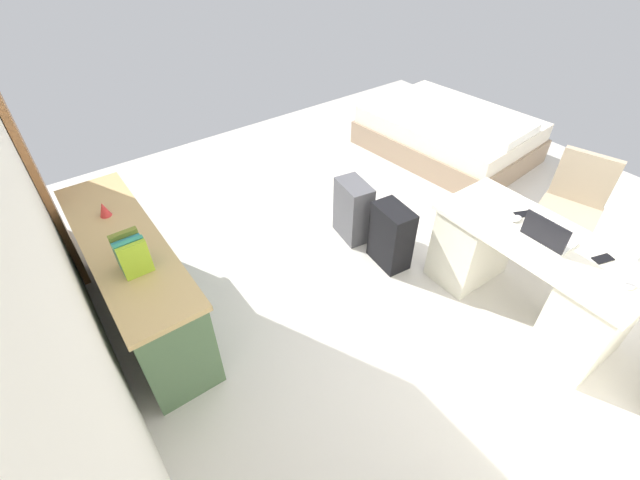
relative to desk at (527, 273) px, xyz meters
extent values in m
plane|color=beige|center=(1.09, 0.20, -0.38)|extent=(6.08, 6.08, 0.00)
cube|color=white|center=(1.09, 2.74, 0.99)|extent=(4.35, 0.10, 2.72)
cube|color=#936038|center=(2.72, 2.66, 0.64)|extent=(0.88, 0.05, 2.04)
cube|color=silver|center=(0.00, 0.00, 0.33)|extent=(1.45, 0.68, 0.04)
cube|color=beige|center=(-0.49, 0.01, -0.03)|extent=(0.41, 0.60, 0.68)
cube|color=beige|center=(0.49, -0.01, -0.03)|extent=(0.41, 0.60, 0.68)
cylinder|color=black|center=(0.18, -0.79, -0.36)|extent=(0.52, 0.52, 0.04)
cylinder|color=black|center=(0.18, -0.79, -0.17)|extent=(0.06, 0.06, 0.42)
cube|color=tan|center=(0.18, -0.79, 0.08)|extent=(0.57, 0.57, 0.08)
cube|color=tan|center=(0.23, -0.98, 0.34)|extent=(0.44, 0.17, 0.44)
cube|color=#4C6B47|center=(1.65, 2.36, -0.02)|extent=(1.76, 0.44, 0.72)
cube|color=tan|center=(1.65, 2.36, 0.37)|extent=(1.80, 0.48, 0.04)
cube|color=#415B3C|center=(1.25, 2.13, -0.18)|extent=(0.67, 0.01, 0.25)
cube|color=#415B3C|center=(2.04, 2.13, -0.18)|extent=(0.67, 0.01, 0.25)
cube|color=gray|center=(2.04, -1.52, -0.24)|extent=(2.01, 1.56, 0.28)
cube|color=silver|center=(2.04, -1.52, 0.00)|extent=(1.95, 1.49, 0.20)
cube|color=white|center=(1.37, -1.57, 0.15)|extent=(0.54, 0.72, 0.10)
cube|color=black|center=(0.99, 0.43, -0.09)|extent=(0.38, 0.26, 0.57)
cube|color=#4C4C51|center=(1.46, 0.46, -0.09)|extent=(0.39, 0.28, 0.57)
cube|color=silver|center=(-0.03, -0.02, 0.35)|extent=(0.31, 0.22, 0.02)
cube|color=black|center=(-0.03, 0.09, 0.46)|extent=(0.31, 0.02, 0.19)
ellipsoid|color=white|center=(0.23, -0.02, 0.36)|extent=(0.06, 0.10, 0.03)
cube|color=black|center=(-0.36, -0.11, 0.35)|extent=(0.10, 0.15, 0.01)
cube|color=black|center=(0.23, -0.13, 0.35)|extent=(0.12, 0.15, 0.01)
cylinder|color=silver|center=(-0.55, 0.01, 0.35)|extent=(0.11, 0.11, 0.01)
cylinder|color=silver|center=(-0.55, 0.01, 0.50)|extent=(0.02, 0.02, 0.28)
cone|color=white|center=(-0.50, 0.01, 0.64)|extent=(0.11, 0.11, 0.09)
cube|color=#96BE29|center=(1.24, 2.36, 0.50)|extent=(0.03, 0.17, 0.24)
cube|color=#329375|center=(1.28, 2.36, 0.51)|extent=(0.03, 0.17, 0.24)
cube|color=olive|center=(1.32, 2.36, 0.49)|extent=(0.03, 0.17, 0.20)
cube|color=teal|center=(1.36, 2.36, 0.48)|extent=(0.04, 0.17, 0.20)
cube|color=olive|center=(1.40, 2.36, 0.50)|extent=(0.04, 0.17, 0.23)
cone|color=red|center=(1.98, 2.36, 0.44)|extent=(0.08, 0.08, 0.11)
camera|label=1|loc=(-0.92, 2.59, 2.25)|focal=24.17mm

